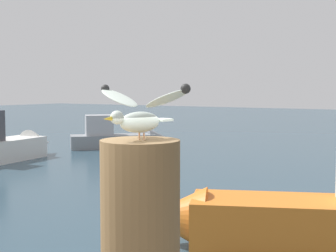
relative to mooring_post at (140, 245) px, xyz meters
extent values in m
cylinder|color=brown|center=(0.00, 0.00, 0.00)|extent=(0.38, 0.38, 1.02)
cylinder|color=tan|center=(-0.01, 0.01, 0.53)|extent=(0.01, 0.01, 0.04)
cylinder|color=tan|center=(0.02, 0.00, 0.53)|extent=(0.01, 0.01, 0.04)
ellipsoid|color=silver|center=(0.00, 0.00, 0.60)|extent=(0.15, 0.25, 0.10)
sphere|color=silver|center=(-0.04, -0.13, 0.62)|extent=(0.06, 0.06, 0.06)
cone|color=gold|center=(-0.05, -0.18, 0.62)|extent=(0.03, 0.05, 0.02)
cube|color=silver|center=(0.04, 0.14, 0.60)|extent=(0.10, 0.09, 0.01)
ellipsoid|color=silver|center=(-0.17, 0.06, 0.71)|extent=(0.29, 0.19, 0.10)
sphere|color=#2D2D2D|center=(-0.29, 0.09, 0.75)|extent=(0.04, 0.04, 0.04)
ellipsoid|color=silver|center=(0.18, -0.04, 0.71)|extent=(0.29, 0.19, 0.10)
sphere|color=#2D2D2D|center=(0.29, -0.07, 0.75)|extent=(0.04, 0.04, 0.04)
cube|color=gray|center=(-12.09, 14.76, -1.58)|extent=(3.39, 3.44, 0.59)
cone|color=gray|center=(-10.61, 16.28, -1.56)|extent=(1.47, 1.47, 1.04)
cube|color=#B2B2B7|center=(-12.51, 14.33, -0.85)|extent=(1.46, 1.46, 0.88)
cone|color=orange|center=(-2.83, 4.95, -1.42)|extent=(1.40, 1.40, 1.06)
cone|color=silver|center=(-13.27, 11.55, -1.44)|extent=(1.34, 1.34, 1.19)
camera|label=1|loc=(1.33, -1.85, 0.76)|focal=51.38mm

